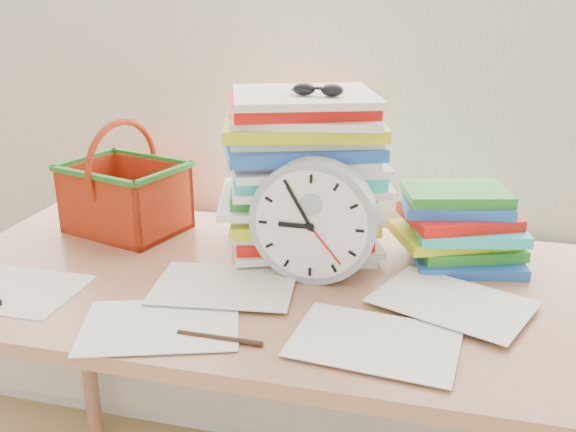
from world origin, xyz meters
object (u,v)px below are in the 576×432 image
(paper_stack, at_px, (302,174))
(basket, at_px, (124,177))
(desk, at_px, (269,311))
(clock, at_px, (314,221))
(book_stack, at_px, (461,226))

(paper_stack, height_order, basket, paper_stack)
(desk, bearing_deg, clock, 12.09)
(desk, height_order, basket, basket)
(paper_stack, relative_size, book_stack, 1.31)
(basket, bearing_deg, paper_stack, 14.63)
(desk, xyz_separation_m, book_stack, (0.37, 0.19, 0.16))
(desk, distance_m, clock, 0.22)
(paper_stack, bearing_deg, desk, -99.95)
(book_stack, xyz_separation_m, basket, (-0.78, -0.01, 0.05))
(clock, bearing_deg, book_stack, 30.83)
(book_stack, height_order, basket, basket)
(paper_stack, height_order, book_stack, paper_stack)
(paper_stack, bearing_deg, book_stack, 3.46)
(clock, height_order, book_stack, clock)
(desk, relative_size, book_stack, 5.19)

